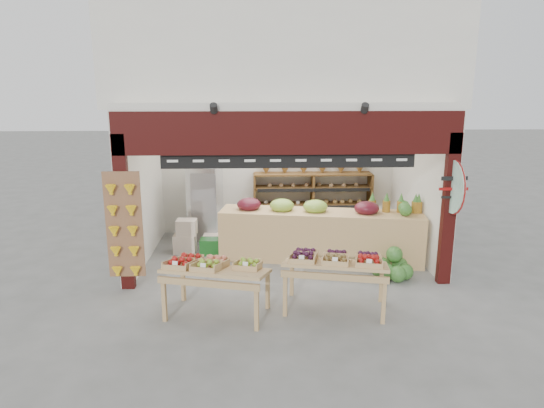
{
  "coord_description": "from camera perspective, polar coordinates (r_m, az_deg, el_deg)",
  "views": [
    {
      "loc": [
        -0.6,
        -8.94,
        3.38
      ],
      "look_at": [
        -0.24,
        -0.2,
        1.26
      ],
      "focal_mm": 32.0,
      "sensor_mm": 36.0,
      "label": 1
    }
  ],
  "objects": [
    {
      "name": "gift_sign",
      "position": [
        8.64,
        20.53,
        1.89
      ],
      "size": [
        0.04,
        0.93,
        0.92
      ],
      "color": "#C1F2D3",
      "rests_on": "ground"
    },
    {
      "name": "back_shelving",
      "position": [
        11.23,
        4.8,
        1.94
      ],
      "size": [
        2.74,
        0.45,
        1.71
      ],
      "color": "brown",
      "rests_on": "ground"
    },
    {
      "name": "display_table_right",
      "position": [
        7.52,
        7.51,
        -6.65
      ],
      "size": [
        1.72,
        1.18,
        1.0
      ],
      "color": "tan",
      "rests_on": "ground"
    },
    {
      "name": "cardboard_stack",
      "position": [
        10.28,
        -8.8,
        -4.19
      ],
      "size": [
        1.0,
        0.72,
        0.71
      ],
      "color": "beige",
      "rests_on": "ground"
    },
    {
      "name": "watermelon_pile",
      "position": [
        9.13,
        13.96,
        -7.24
      ],
      "size": [
        0.73,
        0.73,
        0.57
      ],
      "color": "#1D4617",
      "rests_on": "ground"
    },
    {
      "name": "mid_counter",
      "position": [
        9.68,
        5.63,
        -3.48
      ],
      "size": [
        4.04,
        1.45,
        1.22
      ],
      "color": "tan",
      "rests_on": "ground"
    },
    {
      "name": "banana_board",
      "position": [
        8.36,
        -17.03,
        -2.68
      ],
      "size": [
        0.6,
        0.15,
        1.8
      ],
      "color": "brown",
      "rests_on": "ground"
    },
    {
      "name": "ground",
      "position": [
        9.57,
        1.41,
        -7.03
      ],
      "size": [
        60.0,
        60.0,
        0.0
      ],
      "primitive_type": "plane",
      "color": "#63625E",
      "rests_on": "ground"
    },
    {
      "name": "refrigerator",
      "position": [
        10.81,
        -7.85,
        -0.02
      ],
      "size": [
        0.77,
        0.77,
        1.7
      ],
      "primitive_type": "cube",
      "rotation": [
        0.0,
        0.0,
        -0.17
      ],
      "color": "silver",
      "rests_on": "ground"
    },
    {
      "name": "shop_structure",
      "position": [
        10.58,
        0.95,
        16.57
      ],
      "size": [
        6.36,
        5.12,
        5.4
      ],
      "color": "beige",
      "rests_on": "ground"
    },
    {
      "name": "display_table_left",
      "position": [
        7.37,
        -7.23,
        -7.37
      ],
      "size": [
        1.67,
        1.19,
        0.98
      ],
      "color": "tan",
      "rests_on": "ground"
    }
  ]
}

